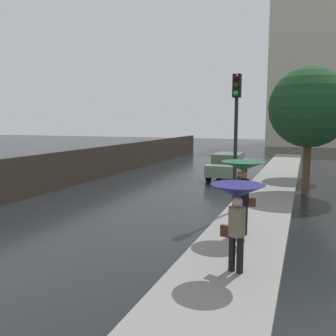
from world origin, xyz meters
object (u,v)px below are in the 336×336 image
at_px(car_green_mid_road, 228,165).
at_px(pedestrian_with_umbrella_far, 237,201).
at_px(pedestrian_with_umbrella_near, 243,175).
at_px(traffic_light, 236,118).
at_px(street_tree_near, 309,108).
at_px(street_tree_mid, 310,109).

relative_size(car_green_mid_road, pedestrian_with_umbrella_far, 2.33).
height_order(pedestrian_with_umbrella_near, traffic_light, traffic_light).
distance_m(traffic_light, street_tree_near, 5.31).
relative_size(pedestrian_with_umbrella_far, traffic_light, 0.40).
bearing_deg(street_tree_mid, pedestrian_with_umbrella_near, -97.85).
bearing_deg(car_green_mid_road, pedestrian_with_umbrella_near, -77.31).
relative_size(car_green_mid_road, traffic_light, 0.93).
distance_m(pedestrian_with_umbrella_near, street_tree_near, 7.61).
distance_m(car_green_mid_road, pedestrian_with_umbrella_near, 10.66).
bearing_deg(street_tree_mid, pedestrian_with_umbrella_far, -95.31).
bearing_deg(car_green_mid_road, street_tree_mid, 18.83).
height_order(pedestrian_with_umbrella_far, street_tree_near, street_tree_near).
xyz_separation_m(traffic_light, street_tree_mid, (2.29, 9.42, 0.60)).
bearing_deg(traffic_light, street_tree_near, 64.63).
bearing_deg(traffic_light, pedestrian_with_umbrella_near, -74.44).
bearing_deg(pedestrian_with_umbrella_far, pedestrian_with_umbrella_near, 112.69).
relative_size(pedestrian_with_umbrella_far, street_tree_near, 0.33).
relative_size(car_green_mid_road, street_tree_near, 0.77).
relative_size(pedestrian_with_umbrella_near, pedestrian_with_umbrella_far, 1.10).
bearing_deg(pedestrian_with_umbrella_near, street_tree_near, -114.59).
bearing_deg(street_tree_near, car_green_mid_road, 142.76).
height_order(pedestrian_with_umbrella_far, street_tree_mid, street_tree_mid).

